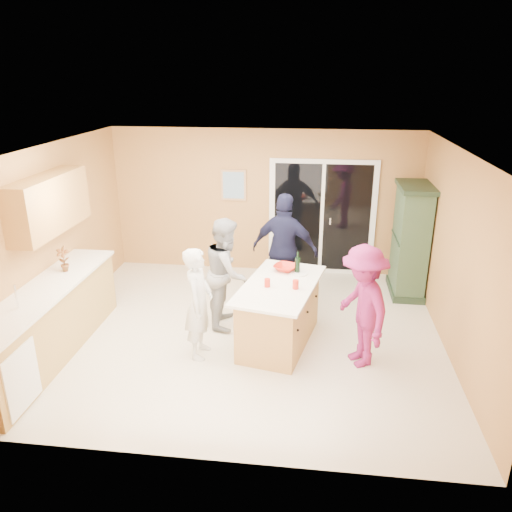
# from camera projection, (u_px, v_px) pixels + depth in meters

# --- Properties ---
(floor) EXTENTS (5.50, 5.50, 0.00)m
(floor) POSITION_uv_depth(u_px,v_px,m) (245.00, 333.00, 7.14)
(floor) COLOR beige
(floor) RESTS_ON ground
(ceiling) EXTENTS (5.50, 5.00, 0.10)m
(ceiling) POSITION_uv_depth(u_px,v_px,m) (243.00, 150.00, 6.23)
(ceiling) COLOR white
(ceiling) RESTS_ON wall_back
(wall_back) EXTENTS (5.50, 0.10, 2.60)m
(wall_back) POSITION_uv_depth(u_px,v_px,m) (264.00, 202.00, 9.01)
(wall_back) COLOR #DF9E5C
(wall_back) RESTS_ON ground
(wall_front) EXTENTS (5.50, 0.10, 2.60)m
(wall_front) POSITION_uv_depth(u_px,v_px,m) (203.00, 342.00, 4.36)
(wall_front) COLOR #DF9E5C
(wall_front) RESTS_ON ground
(wall_left) EXTENTS (0.10, 5.00, 2.60)m
(wall_left) POSITION_uv_depth(u_px,v_px,m) (51.00, 240.00, 7.00)
(wall_left) COLOR #DF9E5C
(wall_left) RESTS_ON ground
(wall_right) EXTENTS (0.10, 5.00, 2.60)m
(wall_right) POSITION_uv_depth(u_px,v_px,m) (457.00, 256.00, 6.37)
(wall_right) COLOR #DF9E5C
(wall_right) RESTS_ON ground
(left_cabinet_run) EXTENTS (0.65, 3.05, 1.24)m
(left_cabinet_run) POSITION_uv_depth(u_px,v_px,m) (41.00, 330.00, 6.28)
(left_cabinet_run) COLOR #AD8743
(left_cabinet_run) RESTS_ON floor
(upper_cabinets) EXTENTS (0.35, 1.60, 0.75)m
(upper_cabinets) POSITION_uv_depth(u_px,v_px,m) (49.00, 204.00, 6.60)
(upper_cabinets) COLOR #AD8743
(upper_cabinets) RESTS_ON wall_left
(sliding_door) EXTENTS (1.90, 0.07, 2.10)m
(sliding_door) POSITION_uv_depth(u_px,v_px,m) (322.00, 218.00, 8.95)
(sliding_door) COLOR white
(sliding_door) RESTS_ON floor
(framed_picture) EXTENTS (0.46, 0.04, 0.56)m
(framed_picture) POSITION_uv_depth(u_px,v_px,m) (234.00, 185.00, 8.95)
(framed_picture) COLOR tan
(framed_picture) RESTS_ON wall_back
(kitchen_island) EXTENTS (1.22, 1.81, 0.87)m
(kitchen_island) POSITION_uv_depth(u_px,v_px,m) (279.00, 315.00, 6.77)
(kitchen_island) COLOR #AD8743
(kitchen_island) RESTS_ON floor
(green_hutch) EXTENTS (0.53, 1.01, 1.85)m
(green_hutch) POSITION_uv_depth(u_px,v_px,m) (410.00, 242.00, 8.15)
(green_hutch) COLOR #1D301F
(green_hutch) RESTS_ON floor
(woman_white) EXTENTS (0.37, 0.55, 1.49)m
(woman_white) POSITION_uv_depth(u_px,v_px,m) (199.00, 303.00, 6.36)
(woman_white) COLOR silver
(woman_white) RESTS_ON floor
(woman_grey) EXTENTS (0.65, 0.82, 1.61)m
(woman_grey) POSITION_uv_depth(u_px,v_px,m) (227.00, 272.00, 7.17)
(woman_grey) COLOR #959597
(woman_grey) RESTS_ON floor
(woman_navy) EXTENTS (1.13, 0.66, 1.80)m
(woman_navy) POSITION_uv_depth(u_px,v_px,m) (285.00, 250.00, 7.78)
(woman_navy) COLOR #1A1D3B
(woman_navy) RESTS_ON floor
(woman_magenta) EXTENTS (0.92, 1.17, 1.58)m
(woman_magenta) POSITION_uv_depth(u_px,v_px,m) (362.00, 306.00, 6.17)
(woman_magenta) COLOR #8A1E4C
(woman_magenta) RESTS_ON floor
(serving_bowl) EXTENTS (0.42, 0.42, 0.08)m
(serving_bowl) POSITION_uv_depth(u_px,v_px,m) (286.00, 268.00, 7.05)
(serving_bowl) COLOR red
(serving_bowl) RESTS_ON kitchen_island
(tulip_vase) EXTENTS (0.20, 0.14, 0.36)m
(tulip_vase) POSITION_uv_depth(u_px,v_px,m) (64.00, 259.00, 6.79)
(tulip_vase) COLOR #B21114
(tulip_vase) RESTS_ON left_cabinet_run
(tumbler_near) EXTENTS (0.09, 0.09, 0.11)m
(tumbler_near) POSITION_uv_depth(u_px,v_px,m) (267.00, 283.00, 6.51)
(tumbler_near) COLOR red
(tumbler_near) RESTS_ON kitchen_island
(tumbler_far) EXTENTS (0.09, 0.09, 0.12)m
(tumbler_far) POSITION_uv_depth(u_px,v_px,m) (296.00, 284.00, 6.45)
(tumbler_far) COLOR red
(tumbler_far) RESTS_ON kitchen_island
(wine_bottle) EXTENTS (0.07, 0.07, 0.31)m
(wine_bottle) POSITION_uv_depth(u_px,v_px,m) (297.00, 265.00, 6.93)
(wine_bottle) COLOR black
(wine_bottle) RESTS_ON kitchen_island
(white_plate) EXTENTS (0.33, 0.33, 0.02)m
(white_plate) POSITION_uv_depth(u_px,v_px,m) (299.00, 273.00, 6.94)
(white_plate) COLOR silver
(white_plate) RESTS_ON kitchen_island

